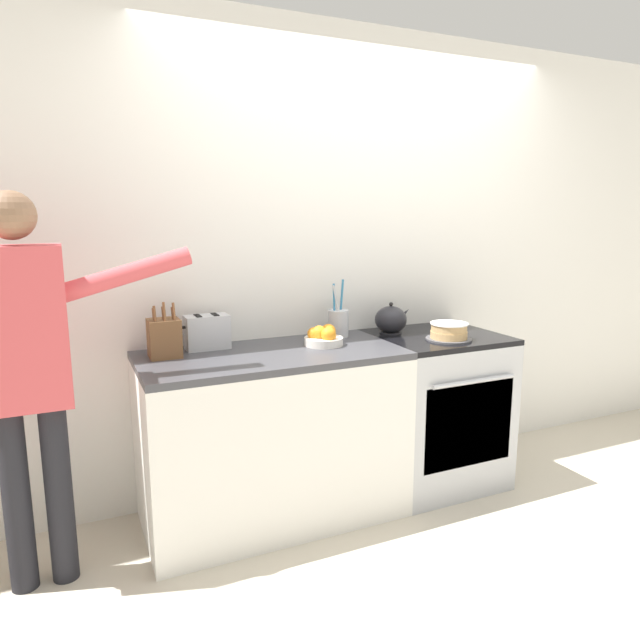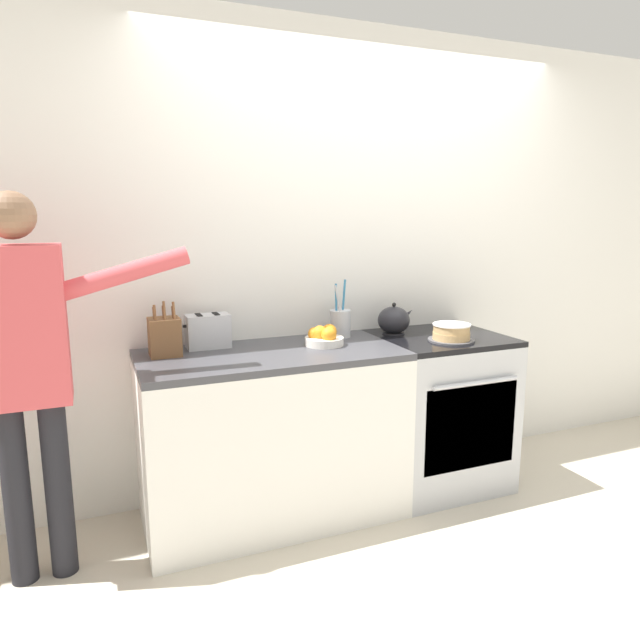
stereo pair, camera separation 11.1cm
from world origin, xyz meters
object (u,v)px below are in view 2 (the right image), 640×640
at_px(fruit_bowl, 324,337).
at_px(knife_block, 165,336).
at_px(stove_range, 438,410).
at_px(tea_kettle, 394,320).
at_px(toaster, 208,331).
at_px(layer_cake, 451,333).
at_px(person_baker, 27,357).
at_px(utensil_crock, 340,323).

bearing_deg(fruit_bowl, knife_block, 173.84).
distance_m(stove_range, tea_kettle, 0.59).
height_order(stove_range, fruit_bowl, fruit_bowl).
bearing_deg(toaster, tea_kettle, -3.08).
xyz_separation_m(layer_cake, knife_block, (-1.48, 0.26, 0.05)).
bearing_deg(person_baker, layer_cake, -14.48).
height_order(tea_kettle, person_baker, person_baker).
bearing_deg(tea_kettle, stove_range, -35.29).
height_order(knife_block, fruit_bowl, knife_block).
relative_size(layer_cake, person_baker, 0.15).
bearing_deg(stove_range, knife_block, 175.34).
xyz_separation_m(layer_cake, utensil_crock, (-0.52, 0.33, 0.04)).
height_order(tea_kettle, toaster, tea_kettle).
height_order(knife_block, person_baker, person_baker).
xyz_separation_m(knife_block, utensil_crock, (0.97, 0.07, -0.01)).
bearing_deg(utensil_crock, person_baker, -168.78).
height_order(stove_range, person_baker, person_baker).
bearing_deg(fruit_bowl, stove_range, -2.94).
height_order(fruit_bowl, person_baker, person_baker).
bearing_deg(person_baker, knife_block, 8.66).
height_order(layer_cake, knife_block, knife_block).
bearing_deg(layer_cake, utensil_crock, 147.48).
relative_size(stove_range, tea_kettle, 3.92).
bearing_deg(toaster, knife_block, -158.80).
xyz_separation_m(tea_kettle, person_baker, (-1.88, -0.27, 0.03)).
height_order(toaster, person_baker, person_baker).
distance_m(layer_cake, knife_block, 1.51).
relative_size(knife_block, utensil_crock, 0.85).
distance_m(knife_block, person_baker, 0.63).
relative_size(layer_cake, toaster, 1.06).
distance_m(layer_cake, fruit_bowl, 0.70).
distance_m(utensil_crock, fruit_bowl, 0.23).
height_order(layer_cake, tea_kettle, tea_kettle).
relative_size(tea_kettle, knife_block, 0.82).
bearing_deg(stove_range, fruit_bowl, 177.06).
bearing_deg(person_baker, tea_kettle, -5.61).
xyz_separation_m(layer_cake, fruit_bowl, (-0.68, 0.18, -0.00)).
bearing_deg(fruit_bowl, layer_cake, -14.49).
xyz_separation_m(stove_range, toaster, (-1.28, 0.21, 0.53)).
distance_m(tea_kettle, toaster, 1.07).
bearing_deg(person_baker, stove_range, -10.66).
distance_m(utensil_crock, toaster, 0.74).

